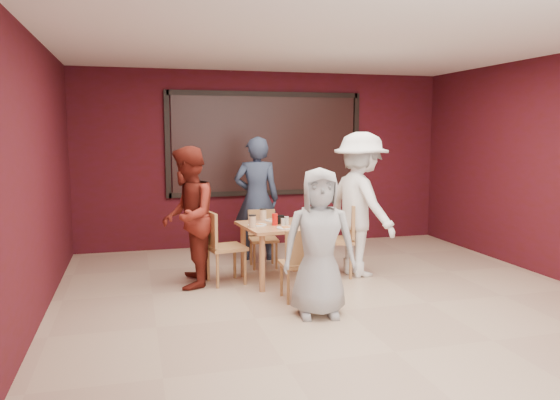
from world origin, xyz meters
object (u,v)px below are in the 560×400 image
object	(u,v)px
dining_table	(280,231)
chair_left	(220,243)
diner_back	(257,199)
diner_right	(360,204)
diner_left	(188,217)
chair_front	(300,260)
chair_back	(263,235)
diner_front	(319,243)
chair_right	(341,235)

from	to	relation	value
dining_table	chair_left	bearing A→B (deg)	175.10
diner_back	diner_right	world-z (taller)	diner_right
diner_back	diner_left	size ratio (longest dim) A/B	1.06
chair_front	diner_left	world-z (taller)	diner_left
chair_front	chair_back	bearing A→B (deg)	91.06
diner_back	diner_left	distance (m)	1.59
chair_left	diner_right	world-z (taller)	diner_right
dining_table	diner_front	xyz separation A→B (m)	(0.04, -1.35, 0.12)
chair_back	diner_right	size ratio (longest dim) A/B	0.42
dining_table	diner_left	world-z (taller)	diner_left
diner_back	chair_right	bearing A→B (deg)	137.51
dining_table	chair_left	xyz separation A→B (m)	(-0.73, 0.06, -0.12)
chair_left	diner_front	size ratio (longest dim) A/B	0.60
diner_right	chair_left	bearing A→B (deg)	73.57
diner_front	diner_right	distance (m)	1.71
diner_front	diner_left	world-z (taller)	diner_left
chair_left	diner_left	world-z (taller)	diner_left
chair_back	diner_left	bearing A→B (deg)	-146.05
chair_left	diner_left	xyz separation A→B (m)	(-0.38, -0.00, 0.33)
chair_front	diner_right	world-z (taller)	diner_right
diner_left	chair_back	bearing A→B (deg)	134.79
dining_table	diner_back	size ratio (longest dim) A/B	0.56
chair_right	diner_front	distance (m)	1.62
chair_left	diner_left	distance (m)	0.51
diner_back	diner_right	xyz separation A→B (m)	(1.09, -1.20, 0.03)
chair_left	chair_right	bearing A→B (deg)	-0.62
chair_right	diner_front	xyz separation A→B (m)	(-0.79, -1.39, 0.22)
chair_right	chair_left	bearing A→B (deg)	179.38
chair_back	chair_right	size ratio (longest dim) A/B	0.83
chair_right	diner_right	xyz separation A→B (m)	(0.24, -0.03, 0.39)
chair_front	chair_back	size ratio (longest dim) A/B	1.04
diner_front	dining_table	bearing A→B (deg)	102.47
chair_left	diner_back	world-z (taller)	diner_back
chair_front	chair_right	size ratio (longest dim) A/B	0.87
chair_back	chair_right	xyz separation A→B (m)	(0.86, -0.75, 0.09)
chair_front	diner_right	distance (m)	1.45
chair_left	diner_back	distance (m)	1.41
chair_back	diner_right	xyz separation A→B (m)	(1.10, -0.78, 0.48)
chair_left	diner_front	xyz separation A→B (m)	(0.78, -1.41, 0.24)
chair_front	chair_left	xyz separation A→B (m)	(-0.73, 0.92, 0.05)
dining_table	diner_front	world-z (taller)	diner_front
diner_front	diner_left	bearing A→B (deg)	140.09
dining_table	chair_front	distance (m)	0.87
diner_front	diner_back	world-z (taller)	diner_back
chair_back	diner_back	xyz separation A→B (m)	(0.01, 0.42, 0.45)
dining_table	diner_left	distance (m)	1.14
chair_back	diner_front	distance (m)	2.16
chair_left	diner_back	xyz separation A→B (m)	(0.71, 1.15, 0.38)
diner_front	diner_right	world-z (taller)	diner_right
chair_left	dining_table	bearing A→B (deg)	-4.90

